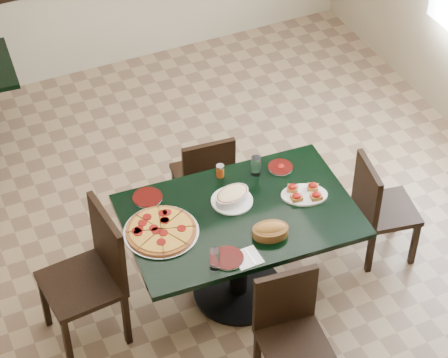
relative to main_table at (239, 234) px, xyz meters
name	(u,v)px	position (x,y,z in m)	size (l,w,h in m)	color
floor	(217,263)	(-0.03, 0.30, -0.57)	(5.50, 5.50, 0.00)	#826A4B
main_table	(239,234)	(0.00, 0.00, 0.00)	(1.53, 1.04, 0.75)	black
chair_far	(205,176)	(0.07, 0.74, -0.11)	(0.42, 0.42, 0.83)	black
chair_near	(290,328)	(-0.02, -0.76, -0.10)	(0.44, 0.44, 0.85)	black
chair_right	(378,205)	(1.04, -0.06, -0.10)	(0.46, 0.46, 0.84)	black
chair_left	(93,270)	(-0.97, 0.10, -0.01)	(0.50, 0.50, 0.99)	black
pepperoni_pizza	(161,231)	(-0.52, 0.05, 0.20)	(0.48, 0.48, 0.04)	silver
lasagna_casserole	(232,196)	(0.00, 0.13, 0.23)	(0.28, 0.27, 0.09)	silver
bread_basket	(270,230)	(0.09, -0.25, 0.22)	(0.26, 0.21, 0.10)	brown
bruschetta_platter	(304,193)	(0.46, -0.02, 0.21)	(0.36, 0.31, 0.05)	silver
side_plate_near	(228,258)	(-0.24, -0.33, 0.19)	(0.20, 0.20, 0.02)	silver
side_plate_far_r	(280,167)	(0.44, 0.29, 0.19)	(0.17, 0.17, 0.03)	silver
side_plate_far_l	(148,198)	(-0.49, 0.38, 0.19)	(0.20, 0.20, 0.02)	silver
napkin_setting	(248,258)	(-0.12, -0.37, 0.18)	(0.16, 0.16, 0.01)	white
water_glass_a	(256,166)	(0.26, 0.31, 0.25)	(0.07, 0.07, 0.14)	white
water_glass_b	(215,259)	(-0.34, -0.36, 0.25)	(0.06, 0.06, 0.14)	white
pepper_shaker	(220,171)	(0.04, 0.39, 0.23)	(0.05, 0.05, 0.09)	#AB4312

